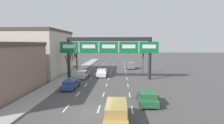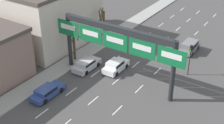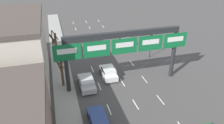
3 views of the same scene
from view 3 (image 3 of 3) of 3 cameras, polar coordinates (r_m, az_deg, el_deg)
lane_dashes at (r=28.71m, az=4.35°, el=-8.00°), size 6.72×67.00×0.01m
sign_gantry at (r=27.84m, az=3.12°, el=4.43°), size 17.66×0.69×7.56m
car_blue at (r=23.61m, az=-3.49°, el=-15.05°), size 1.84×4.52×1.24m
car_white at (r=31.58m, az=-0.94°, el=-2.63°), size 1.89×4.16×1.51m
suv_grey at (r=42.51m, az=3.41°, el=5.65°), size 1.93×4.13×1.61m
car_silver at (r=29.47m, az=-6.62°, el=-5.33°), size 1.94×4.36×1.41m
traffic_light_near_gantry at (r=36.99m, az=10.14°, el=5.51°), size 0.30×0.35×4.30m
tree_bare_closest at (r=36.18m, az=-14.54°, el=4.39°), size 1.45×1.57×5.42m
tree_bare_second at (r=29.33m, az=-12.91°, el=-1.48°), size 1.76×1.87×4.68m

